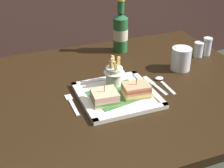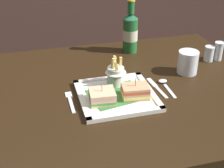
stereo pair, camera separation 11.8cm
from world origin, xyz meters
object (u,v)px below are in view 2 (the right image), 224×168
sandwich_half_left (102,96)px  fork (70,101)px  beer_bottle (130,32)px  water_glass (188,64)px  dining_table (108,120)px  fries_cup (116,73)px  square_plate (116,96)px  knife (156,87)px  spoon (165,84)px  pepper_shaker (218,52)px  salt_shaker (209,54)px  sandwich_half_right (135,91)px

sandwich_half_left → fork: (-0.11, 0.05, -0.03)m
beer_bottle → water_glass: bearing=-59.1°
dining_table → fries_cup: fries_cup is taller
square_plate → water_glass: bearing=18.4°
knife → spoon: 0.04m
fries_cup → pepper_shaker: fries_cup is taller
water_glass → salt_shaker: (0.15, 0.08, -0.01)m
water_glass → spoon: (-0.13, -0.07, -0.04)m
dining_table → pepper_shaker: 0.59m
spoon → sandwich_half_right: bearing=-154.6°
fries_cup → sandwich_half_left: bearing=-126.1°
salt_shaker → square_plate: bearing=-158.1°
beer_bottle → knife: (-0.01, -0.36, -0.10)m
dining_table → spoon: 0.27m
square_plate → sandwich_half_left: 0.07m
spoon → pepper_shaker: 0.36m
square_plate → knife: size_ratio=1.72×
square_plate → knife: (0.17, 0.03, -0.00)m
beer_bottle → spoon: size_ratio=1.85×
sandwich_half_right → salt_shaker: sandwich_half_right is taller
fork → knife: (0.34, 0.01, 0.00)m
square_plate → knife: 0.17m
sandwich_half_right → water_glass: bearing=27.5°
beer_bottle → salt_shaker: beer_bottle is taller
pepper_shaker → fries_cup: bearing=-166.8°
beer_bottle → pepper_shaker: bearing=-28.2°
fork → water_glass: bearing=10.8°
sandwich_half_left → water_glass: (0.40, 0.14, 0.01)m
dining_table → knife: size_ratio=7.79×
dining_table → sandwich_half_left: size_ratio=13.14×
beer_bottle → spoon: bearing=-84.6°
beer_bottle → pepper_shaker: (0.36, -0.19, -0.06)m
square_plate → beer_bottle: 0.43m
dining_table → square_plate: (0.02, -0.06, 0.15)m
fries_cup → beer_bottle: (0.16, 0.31, 0.04)m
salt_shaker → knife: bearing=-152.5°
fries_cup → beer_bottle: bearing=63.3°
spoon → salt_shaker: 0.32m
dining_table → fork: 0.21m
salt_shaker → spoon: bearing=-150.4°
salt_shaker → beer_bottle: bearing=148.5°
dining_table → sandwich_half_right: bearing=-49.7°
fries_cup → salt_shaker: (0.47, 0.12, -0.03)m
pepper_shaker → sandwich_half_left: bearing=-159.0°
fries_cup → spoon: (0.19, -0.04, -0.06)m
salt_shaker → sandwich_half_right: bearing=-151.8°
sandwich_half_right → square_plate: bearing=152.3°
spoon → fork: bearing=-176.6°
sandwich_half_left → fries_cup: (0.08, 0.11, 0.03)m
beer_bottle → fork: 0.51m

